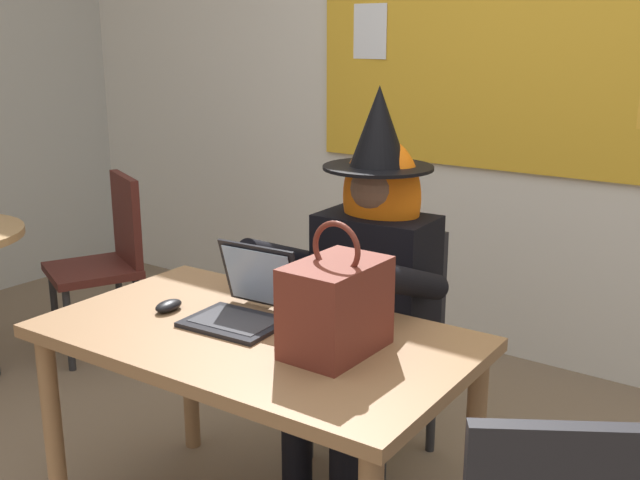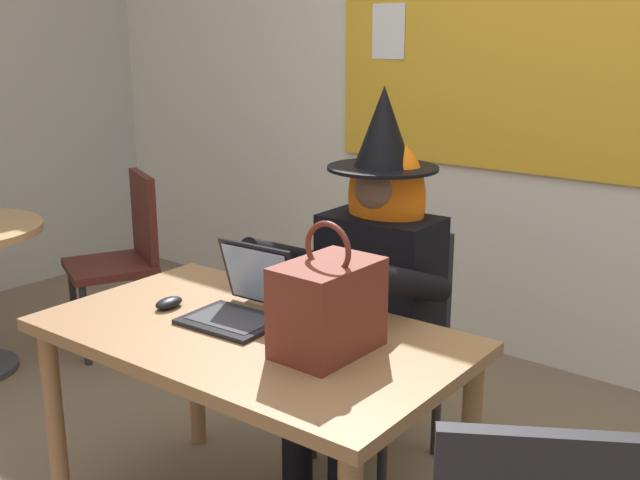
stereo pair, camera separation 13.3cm
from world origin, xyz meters
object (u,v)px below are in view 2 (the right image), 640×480
at_px(chair_at_desk, 389,331).
at_px(chair_spare_by_window, 125,251).
at_px(person_costumed, 372,267).
at_px(handbag, 328,306).
at_px(desk_main, 251,358).
at_px(laptop, 242,303).
at_px(computer_mouse, 169,303).

distance_m(chair_at_desk, chair_spare_by_window, 1.65).
bearing_deg(person_costumed, handbag, 21.36).
height_order(handbag, chair_spare_by_window, handbag).
relative_size(desk_main, chair_at_desk, 1.49).
bearing_deg(laptop, handbag, -9.24).
xyz_separation_m(desk_main, laptop, (-0.09, 0.06, 0.14)).
distance_m(desk_main, handbag, 0.36).
height_order(desk_main, person_costumed, person_costumed).
distance_m(person_costumed, laptop, 0.57).
distance_m(laptop, chair_spare_by_window, 1.71).
distance_m(desk_main, chair_at_desk, 0.75).
bearing_deg(handbag, chair_spare_by_window, 159.22).
xyz_separation_m(chair_at_desk, laptop, (-0.10, -0.68, 0.28)).
xyz_separation_m(person_costumed, handbag, (0.27, -0.59, 0.08)).
height_order(chair_at_desk, chair_spare_by_window, chair_spare_by_window).
distance_m(handbag, chair_spare_by_window, 2.08).
bearing_deg(desk_main, computer_mouse, -175.08).
bearing_deg(chair_at_desk, desk_main, 2.12).
relative_size(desk_main, laptop, 4.27).
relative_size(desk_main, chair_spare_by_window, 1.46).
relative_size(desk_main, handbag, 3.50).
bearing_deg(handbag, person_costumed, 114.39).
relative_size(chair_at_desk, person_costumed, 0.62).
height_order(desk_main, chair_at_desk, chair_at_desk).
bearing_deg(desk_main, chair_at_desk, 89.05).
bearing_deg(computer_mouse, chair_spare_by_window, 145.82).
xyz_separation_m(person_costumed, laptop, (-0.10, -0.56, -0.00)).
relative_size(person_costumed, chair_spare_by_window, 1.56).
bearing_deg(chair_spare_by_window, laptop, 90.12).
relative_size(person_costumed, computer_mouse, 13.65).
height_order(desk_main, handbag, handbag).
height_order(person_costumed, chair_spare_by_window, person_costumed).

